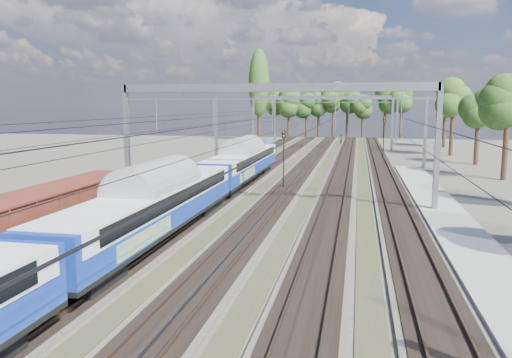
% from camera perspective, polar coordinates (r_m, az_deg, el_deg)
% --- Properties ---
extents(track_bed, '(21.00, 130.00, 0.34)m').
position_cam_1_polar(track_bed, '(51.86, 4.67, 0.27)').
color(track_bed, '#47423A').
rests_on(track_bed, ground).
extents(platform, '(3.00, 70.00, 0.30)m').
position_cam_1_polar(platform, '(27.61, 23.62, -7.61)').
color(platform, gray).
rests_on(platform, ground).
extents(catenary, '(25.65, 130.00, 9.00)m').
position_cam_1_polar(catenary, '(58.95, 5.98, 7.38)').
color(catenary, gray).
rests_on(catenary, ground).
extents(tree_belt, '(39.57, 97.75, 11.88)m').
position_cam_1_polar(tree_belt, '(97.25, 12.70, 8.59)').
color(tree_belt, black).
rests_on(tree_belt, ground).
extents(poplar, '(4.40, 4.40, 19.04)m').
position_cam_1_polar(poplar, '(106.09, 0.35, 10.84)').
color(poplar, black).
rests_on(poplar, ground).
extents(emu_train, '(2.98, 62.97, 4.35)m').
position_cam_1_polar(emu_train, '(27.04, -11.79, -2.15)').
color(emu_train, black).
rests_on(emu_train, ground).
extents(freight_boxcar, '(2.57, 12.40, 3.20)m').
position_cam_1_polar(freight_boxcar, '(27.95, -21.52, -3.50)').
color(freight_boxcar, black).
rests_on(freight_boxcar, ground).
extents(worker, '(0.58, 0.77, 1.93)m').
position_cam_1_polar(worker, '(96.08, 9.72, 4.46)').
color(worker, black).
rests_on(worker, ground).
extents(signal_near, '(0.35, 0.32, 5.22)m').
position_cam_1_polar(signal_near, '(44.42, 3.17, 3.08)').
color(signal_near, black).
rests_on(signal_near, ground).
extents(signal_far, '(0.40, 0.36, 5.84)m').
position_cam_1_polar(signal_far, '(69.27, 14.40, 5.07)').
color(signal_far, black).
rests_on(signal_far, ground).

